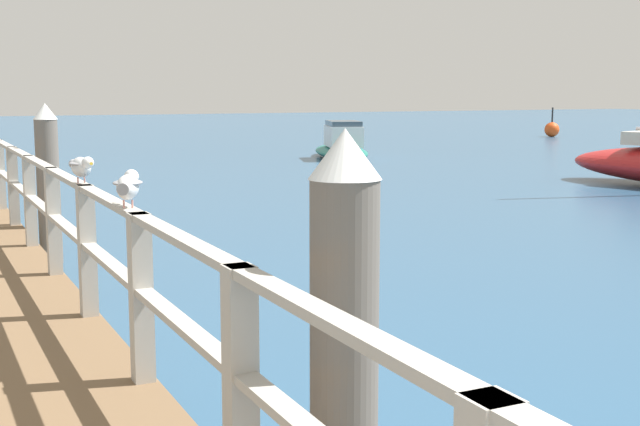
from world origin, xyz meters
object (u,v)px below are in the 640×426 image
Objects in this scene: dock_piling_near at (344,374)px; seagull_foreground at (128,185)px; dock_piling_far at (48,184)px; boat_3 at (342,146)px; channel_buoy at (552,129)px; seagull_background at (81,166)px.

dock_piling_near is 4.37× the size of seagull_foreground.
seagull_foreground is at bearing -93.66° from dock_piling_far.
channel_buoy is at bearing -135.26° from boat_3.
seagull_background is (-0.38, -4.42, 0.59)m from dock_piling_far.
seagull_foreground is (-0.38, -5.90, 0.59)m from dock_piling_far.
seagull_foreground reaches higher than boat_3.
dock_piling_far is 4.22× the size of seagull_background.
boat_3 is at bearing 80.16° from seagull_foreground.
dock_piling_near reaches higher than channel_buoy.
dock_piling_near is 4.22× the size of seagull_background.
seagull_foreground is 22.38m from boat_3.
channel_buoy is (15.11, 7.23, -0.05)m from boat_3.
dock_piling_far is 4.37× the size of seagull_foreground.
seagull_background is 21.12m from boat_3.
dock_piling_far is 5.94m from seagull_foreground.
boat_3 is (11.44, 19.19, -1.20)m from seagull_foreground.
channel_buoy is (26.55, 26.43, -1.24)m from seagull_foreground.
seagull_foreground is 1.48m from seagull_background.
seagull_background is at bearing 96.13° from dock_piling_near.
dock_piling_far is at bearing 90.00° from dock_piling_near.
boat_3 is (11.06, 13.30, -0.61)m from dock_piling_far.
boat_3 is at bearing -154.42° from channel_buoy.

